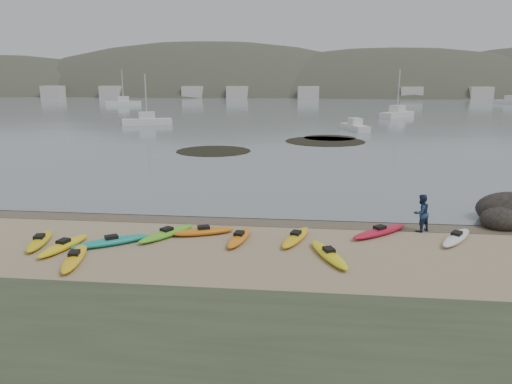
# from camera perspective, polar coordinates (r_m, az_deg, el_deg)

# --- Properties ---
(ground) EXTENTS (600.00, 600.00, 0.00)m
(ground) POSITION_cam_1_polar(r_m,az_deg,el_deg) (27.03, 0.00, -3.10)
(ground) COLOR tan
(ground) RESTS_ON ground
(wet_sand) EXTENTS (60.00, 60.00, 0.00)m
(wet_sand) POSITION_cam_1_polar(r_m,az_deg,el_deg) (26.75, -0.07, -3.27)
(wet_sand) COLOR brown
(wet_sand) RESTS_ON ground
(water) EXTENTS (1200.00, 1200.00, 0.00)m
(water) POSITION_cam_1_polar(r_m,az_deg,el_deg) (325.88, 6.13, 11.78)
(water) COLOR slate
(water) RESTS_ON ground
(kayaks) EXTENTS (21.01, 8.41, 0.34)m
(kayaks) POSITION_cam_1_polar(r_m,az_deg,el_deg) (23.10, -4.24, -5.56)
(kayaks) COLOR red
(kayaks) RESTS_ON ground
(person_east) EXTENTS (1.16, 1.11, 1.89)m
(person_east) POSITION_cam_1_polar(r_m,az_deg,el_deg) (25.97, 18.35, -2.30)
(person_east) COLOR navy
(person_east) RESTS_ON ground
(kelp_mats) EXTENTS (20.02, 19.42, 0.04)m
(kelp_mats) POSITION_cam_1_polar(r_m,az_deg,el_deg) (57.27, 4.47, 5.57)
(kelp_mats) COLOR black
(kelp_mats) RESTS_ON water
(moored_boats) EXTENTS (109.76, 78.65, 1.24)m
(moored_boats) POSITION_cam_1_polar(r_m,az_deg,el_deg) (109.36, 6.95, 9.42)
(moored_boats) COLOR silver
(moored_boats) RESTS_ON ground
(far_hills) EXTENTS (550.00, 135.00, 80.00)m
(far_hills) POSITION_cam_1_polar(r_m,az_deg,el_deg) (223.99, 15.96, 6.65)
(far_hills) COLOR #384235
(far_hills) RESTS_ON ground
(far_town) EXTENTS (199.00, 5.00, 4.00)m
(far_town) POSITION_cam_1_polar(r_m,az_deg,el_deg) (170.90, 7.69, 11.20)
(far_town) COLOR beige
(far_town) RESTS_ON ground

